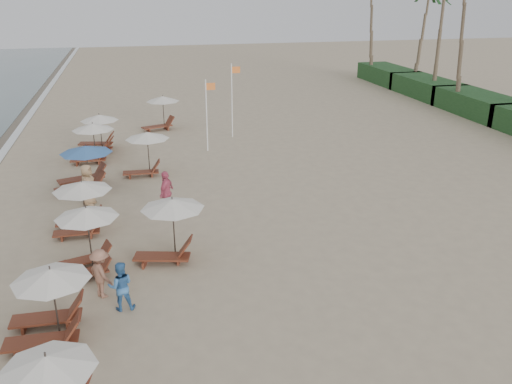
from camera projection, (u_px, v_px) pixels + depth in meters
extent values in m
plane|color=tan|center=(274.00, 311.00, 16.01)|extent=(160.00, 160.00, 0.00)
cube|color=#193D1C|center=(478.00, 104.00, 40.46)|extent=(3.20, 8.00, 1.60)
cube|color=#193D1C|center=(427.00, 87.00, 47.27)|extent=(3.20, 8.00, 1.60)
cube|color=#193D1C|center=(388.00, 75.00, 54.08)|extent=(3.20, 8.00, 1.60)
cylinder|color=brown|center=(467.00, 42.00, 39.74)|extent=(0.36, 0.36, 10.60)
cylinder|color=brown|center=(440.00, 31.00, 44.52)|extent=(0.36, 0.36, 11.40)
cylinder|color=brown|center=(417.00, 40.00, 49.86)|extent=(0.36, 0.36, 9.00)
cylinder|color=brown|center=(375.00, 32.00, 54.06)|extent=(0.36, 0.36, 9.80)
cone|color=silver|center=(46.00, 363.00, 10.79)|extent=(2.03, 2.03, 0.35)
cylinder|color=black|center=(55.00, 304.00, 14.53)|extent=(0.05, 0.05, 2.02)
cone|color=silver|center=(51.00, 275.00, 14.21)|extent=(2.11, 2.11, 0.35)
cylinder|color=black|center=(90.00, 242.00, 17.78)|extent=(0.05, 0.05, 2.30)
cone|color=silver|center=(86.00, 213.00, 17.40)|extent=(2.09, 2.09, 0.35)
cylinder|color=black|center=(85.00, 208.00, 20.87)|extent=(0.05, 0.05, 2.02)
cone|color=silver|center=(82.00, 186.00, 20.55)|extent=(2.26, 2.26, 0.35)
cylinder|color=black|center=(88.00, 168.00, 25.50)|extent=(0.05, 0.05, 2.03)
cone|color=#3764A2|center=(86.00, 149.00, 25.17)|extent=(2.46, 2.46, 0.35)
cylinder|color=black|center=(94.00, 143.00, 29.54)|extent=(0.05, 0.05, 2.05)
cone|color=silver|center=(93.00, 127.00, 29.21)|extent=(2.27, 2.27, 0.35)
cylinder|color=black|center=(101.00, 133.00, 31.55)|extent=(0.05, 0.05, 2.06)
cone|color=silver|center=(99.00, 118.00, 31.21)|extent=(2.20, 2.20, 0.35)
cylinder|color=black|center=(174.00, 229.00, 18.87)|extent=(0.05, 0.05, 2.15)
cone|color=silver|center=(172.00, 204.00, 18.52)|extent=(2.24, 2.24, 0.35)
cylinder|color=black|center=(149.00, 154.00, 27.43)|extent=(0.05, 0.05, 2.15)
cone|color=silver|center=(147.00, 135.00, 27.08)|extent=(2.24, 2.24, 0.35)
cylinder|color=black|center=(164.00, 113.00, 36.36)|extent=(0.05, 0.05, 2.15)
cone|color=silver|center=(163.00, 99.00, 36.01)|extent=(2.24, 2.24, 0.35)
imported|color=teal|center=(121.00, 286.00, 15.85)|extent=(0.76, 0.60, 1.56)
imported|color=#95624B|center=(101.00, 273.00, 16.50)|extent=(1.08, 1.20, 1.61)
imported|color=#CA516E|center=(166.00, 192.00, 22.64)|extent=(0.95, 1.19, 1.90)
imported|color=#9E7A56|center=(88.00, 185.00, 23.57)|extent=(0.83, 1.04, 1.86)
cylinder|color=silver|center=(207.00, 116.00, 30.99)|extent=(0.08, 0.08, 4.19)
cube|color=orange|center=(210.00, 86.00, 30.44)|extent=(0.55, 0.02, 0.40)
cylinder|color=silver|center=(232.00, 101.00, 33.85)|extent=(0.08, 0.08, 4.68)
cube|color=orange|center=(236.00, 70.00, 33.22)|extent=(0.55, 0.02, 0.40)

